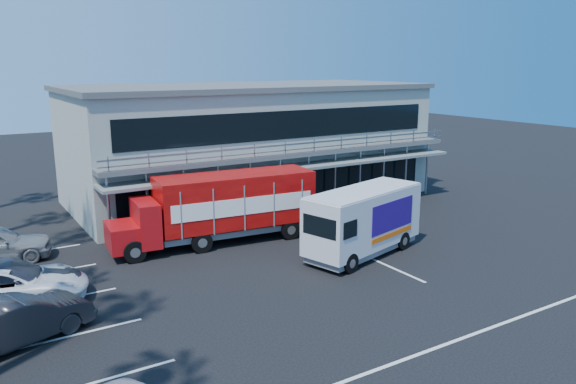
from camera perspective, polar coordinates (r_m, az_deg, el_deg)
ground at (r=23.59m, az=6.86°, el=-8.55°), size 120.00×120.00×0.00m
building at (r=36.49m, az=-4.02°, el=5.13°), size 22.40×12.00×7.30m
red_truck at (r=27.44m, az=-6.70°, el=-1.41°), size 10.14×3.28×3.36m
white_van at (r=25.74m, az=7.66°, el=-2.90°), size 6.63×3.74×3.07m
parked_car_b at (r=19.90m, az=-25.74°, el=-11.66°), size 4.85×3.02×1.51m
parked_car_c at (r=22.86m, az=-26.68°, el=-8.53°), size 5.98×3.58×1.55m
parked_car_d at (r=23.17m, az=-26.78°, el=-8.17°), size 5.96×3.55×1.62m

